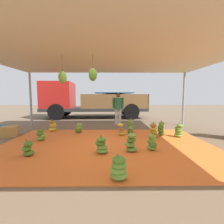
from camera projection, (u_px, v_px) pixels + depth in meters
ground_plane at (107, 126)px, 7.68m from camera, size 40.00×40.00×0.00m
tarp_orange at (106, 145)px, 4.69m from camera, size 6.30×4.36×0.01m
tent_canopy at (105, 54)px, 4.36m from camera, size 8.00×7.00×2.70m
banana_bunch_0 at (102, 146)px, 4.02m from camera, size 0.41×0.40×0.46m
banana_bunch_1 at (179, 131)px, 5.61m from camera, size 0.39×0.38×0.52m
banana_bunch_2 at (28, 149)px, 3.82m from camera, size 0.35×0.31×0.41m
banana_bunch_3 at (152, 143)px, 4.21m from camera, size 0.32×0.34×0.49m
banana_bunch_4 at (153, 131)px, 5.56m from camera, size 0.39×0.42×0.55m
banana_bunch_5 at (79, 128)px, 6.29m from camera, size 0.37×0.37×0.42m
banana_bunch_6 at (161, 129)px, 5.82m from camera, size 0.37×0.35×0.56m
banana_bunch_7 at (131, 143)px, 4.13m from camera, size 0.44×0.41×0.54m
banana_bunch_8 at (131, 127)px, 6.17m from camera, size 0.32×0.34×0.58m
banana_bunch_9 at (121, 130)px, 5.88m from camera, size 0.40×0.40×0.51m
banana_bunch_10 at (119, 168)px, 2.76m from camera, size 0.40×0.41×0.44m
banana_bunch_11 at (41, 135)px, 5.16m from camera, size 0.38×0.36×0.43m
banana_bunch_12 at (53, 126)px, 6.56m from camera, size 0.37×0.38×0.49m
cargo_truck_main at (90, 100)px, 10.90m from camera, size 6.98×2.76×2.40m
worker_0 at (118, 106)px, 8.15m from camera, size 0.59×0.36×1.62m
crate_0 at (1, 130)px, 5.97m from camera, size 0.48×0.48×0.34m
crate_1 at (10, 131)px, 5.76m from camera, size 0.64×0.60×0.36m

